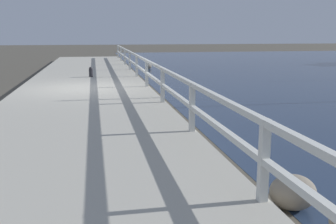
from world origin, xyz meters
The scene contains 6 objects.
ground_plane centered at (0.00, 0.00, 0.00)m, with size 120.00×120.00×0.00m, color #4C473D.
dock_walkway centered at (0.00, 0.00, 0.16)m, with size 4.48×36.00×0.32m.
railing centered at (2.14, 0.00, 0.96)m, with size 0.10×32.50×0.94m.
boulder_downstream centered at (2.72, -9.35, 0.22)m, with size 0.59×0.53×0.44m.
boulder_water_edge centered at (3.58, 10.14, 0.15)m, with size 0.41×0.37×0.31m.
mooring_bollard centered at (0.20, 3.42, 0.53)m, with size 0.17×0.17×0.43m.
Camera 1 is at (0.34, -13.58, 2.17)m, focal length 42.00 mm.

